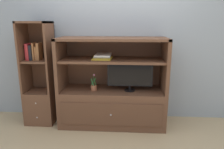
# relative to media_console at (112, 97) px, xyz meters

# --- Properties ---
(ground_plane) EXTENTS (8.00, 8.00, 0.00)m
(ground_plane) POSITION_rel_media_console_xyz_m (0.00, -0.41, -0.44)
(ground_plane) COLOR tan
(painted_rear_wall) EXTENTS (6.00, 0.10, 2.80)m
(painted_rear_wall) POSITION_rel_media_console_xyz_m (0.00, 0.34, 0.96)
(painted_rear_wall) COLOR #9EA8B2
(painted_rear_wall) RESTS_ON ground_plane
(media_console) EXTENTS (1.61, 0.62, 1.36)m
(media_console) POSITION_rel_media_console_xyz_m (0.00, 0.00, 0.00)
(media_console) COLOR brown
(media_console) RESTS_ON ground_plane
(tv_monitor) EXTENTS (0.67, 0.16, 0.42)m
(tv_monitor) POSITION_rel_media_console_xyz_m (0.27, -0.05, 0.36)
(tv_monitor) COLOR black
(tv_monitor) RESTS_ON media_console
(potted_plant) EXTENTS (0.10, 0.10, 0.26)m
(potted_plant) POSITION_rel_media_console_xyz_m (-0.28, -0.06, 0.18)
(potted_plant) COLOR #B26642
(potted_plant) RESTS_ON media_console
(magazine_stack) EXTENTS (0.31, 0.35, 0.07)m
(magazine_stack) POSITION_rel_media_console_xyz_m (-0.14, -0.01, 0.64)
(magazine_stack) COLOR gold
(magazine_stack) RESTS_ON media_console
(bookshelf_tall) EXTENTS (0.44, 0.42, 1.59)m
(bookshelf_tall) POSITION_rel_media_console_xyz_m (-1.14, 0.00, 0.09)
(bookshelf_tall) COLOR brown
(bookshelf_tall) RESTS_ON ground_plane
(upright_book_row) EXTENTS (0.22, 0.17, 0.26)m
(upright_book_row) POSITION_rel_media_console_xyz_m (-1.20, -0.01, 0.70)
(upright_book_row) COLOR red
(upright_book_row) RESTS_ON bookshelf_tall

